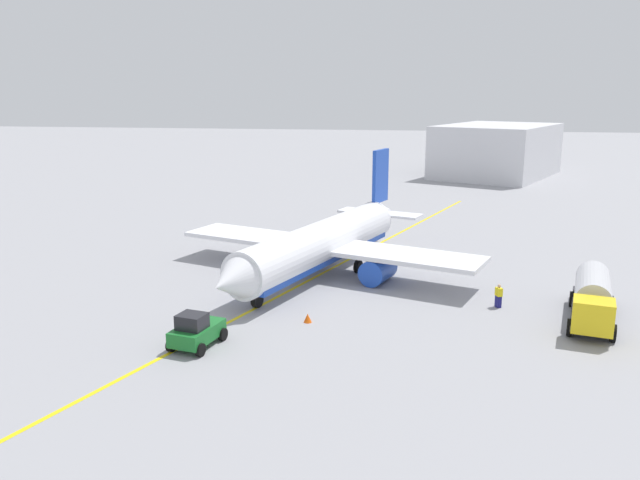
# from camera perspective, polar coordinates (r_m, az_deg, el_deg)

# --- Properties ---
(ground_plane) EXTENTS (400.00, 400.00, 0.00)m
(ground_plane) POSITION_cam_1_polar(r_m,az_deg,el_deg) (53.23, 0.00, -3.14)
(ground_plane) COLOR #939399
(airplane) EXTENTS (28.85, 26.89, 9.50)m
(airplane) POSITION_cam_1_polar(r_m,az_deg,el_deg) (52.99, 0.26, -0.34)
(airplane) COLOR white
(airplane) RESTS_ON ground
(fuel_tanker) EXTENTS (10.09, 4.62, 3.15)m
(fuel_tanker) POSITION_cam_1_polar(r_m,az_deg,el_deg) (46.02, 23.42, -4.71)
(fuel_tanker) COLOR #2D2D33
(fuel_tanker) RESTS_ON ground
(pushback_tug) EXTENTS (3.93, 2.94, 2.20)m
(pushback_tug) POSITION_cam_1_polar(r_m,az_deg,el_deg) (39.12, -11.13, -8.05)
(pushback_tug) COLOR #196B28
(pushback_tug) RESTS_ON ground
(refueling_worker) EXTENTS (0.62, 0.53, 1.71)m
(refueling_worker) POSITION_cam_1_polar(r_m,az_deg,el_deg) (46.93, 15.83, -4.91)
(refueling_worker) COLOR navy
(refueling_worker) RESTS_ON ground
(safety_cone_nose) EXTENTS (0.55, 0.55, 0.61)m
(safety_cone_nose) POSITION_cam_1_polar(r_m,az_deg,el_deg) (42.49, -1.12, -7.05)
(safety_cone_nose) COLOR #F2590F
(safety_cone_nose) RESTS_ON ground
(distant_hangar) EXTENTS (29.43, 25.46, 9.17)m
(distant_hangar) POSITION_cam_1_polar(r_m,az_deg,el_deg) (119.22, 15.69, 7.80)
(distant_hangar) COLOR silver
(distant_hangar) RESTS_ON ground
(taxi_line_marking) EXTENTS (78.25, 27.26, 0.01)m
(taxi_line_marking) POSITION_cam_1_polar(r_m,az_deg,el_deg) (53.23, 0.00, -3.14)
(taxi_line_marking) COLOR yellow
(taxi_line_marking) RESTS_ON ground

